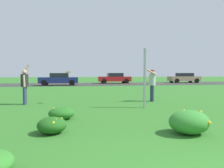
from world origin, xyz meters
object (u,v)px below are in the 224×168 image
(person_thrower_dark_shirt, at_px, (25,84))
(frisbee_orange, at_px, (68,72))
(sign_post_near_path, at_px, (145,78))
(car_red_center_left, at_px, (115,78))
(car_navy_center_right, at_px, (59,79))
(person_catcher_red_cap_gray_shirt, at_px, (152,82))
(car_tan_leftmost, at_px, (184,78))

(person_thrower_dark_shirt, relative_size, frisbee_orange, 6.75)
(sign_post_near_path, xyz_separation_m, frisbee_orange, (-3.20, 1.80, 0.27))
(sign_post_near_path, bearing_deg, car_red_center_left, 83.23)
(person_thrower_dark_shirt, relative_size, car_navy_center_right, 0.42)
(person_catcher_red_cap_gray_shirt, distance_m, car_red_center_left, 18.76)
(person_catcher_red_cap_gray_shirt, bearing_deg, car_tan_leftmost, 57.46)
(person_catcher_red_cap_gray_shirt, relative_size, car_tan_leftmost, 0.37)
(person_catcher_red_cap_gray_shirt, distance_m, car_navy_center_right, 16.43)
(sign_post_near_path, relative_size, frisbee_orange, 8.90)
(sign_post_near_path, xyz_separation_m, car_tan_leftmost, (12.97, 20.60, -0.51))
(car_tan_leftmost, bearing_deg, person_catcher_red_cap_gray_shirt, -122.54)
(car_navy_center_right, bearing_deg, car_red_center_left, 24.75)
(sign_post_near_path, height_order, person_catcher_red_cap_gray_shirt, sign_post_near_path)
(person_thrower_dark_shirt, height_order, car_red_center_left, person_thrower_dark_shirt)
(sign_post_near_path, xyz_separation_m, car_red_center_left, (2.45, 20.60, -0.51))
(person_catcher_red_cap_gray_shirt, height_order, car_tan_leftmost, person_catcher_red_cap_gray_shirt)
(person_thrower_dark_shirt, xyz_separation_m, car_tan_leftmost, (18.17, 18.75, -0.24))
(sign_post_near_path, distance_m, frisbee_orange, 3.68)
(sign_post_near_path, height_order, person_thrower_dark_shirt, sign_post_near_path)
(frisbee_orange, bearing_deg, car_navy_center_right, 96.21)
(sign_post_near_path, relative_size, car_tan_leftmost, 0.55)
(frisbee_orange, relative_size, car_navy_center_right, 0.06)
(sign_post_near_path, bearing_deg, person_catcher_red_cap_gray_shirt, 61.49)
(person_catcher_red_cap_gray_shirt, height_order, frisbee_orange, person_catcher_red_cap_gray_shirt)
(sign_post_near_path, xyz_separation_m, car_navy_center_right, (-4.88, 17.22, -0.51))
(car_red_center_left, bearing_deg, frisbee_orange, -106.72)
(car_tan_leftmost, distance_m, car_navy_center_right, 18.17)
(sign_post_near_path, height_order, car_tan_leftmost, sign_post_near_path)
(person_catcher_red_cap_gray_shirt, relative_size, car_red_center_left, 0.37)
(frisbee_orange, bearing_deg, person_thrower_dark_shirt, 178.36)
(person_catcher_red_cap_gray_shirt, bearing_deg, car_red_center_left, 85.67)
(sign_post_near_path, height_order, car_navy_center_right, sign_post_near_path)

